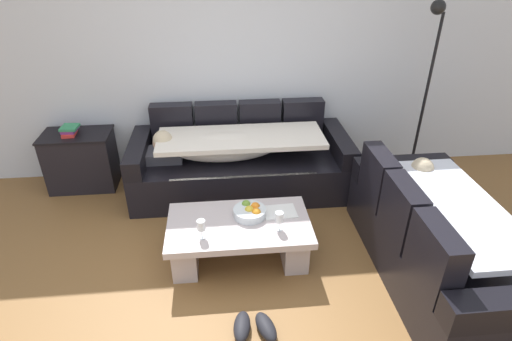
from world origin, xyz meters
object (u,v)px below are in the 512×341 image
(floor_lamp, at_px, (426,84))
(couch_along_wall, at_px, (238,162))
(open_magazine, at_px, (280,212))
(book_stack_on_cabinet, at_px, (70,130))
(coffee_table, at_px, (239,236))
(fruit_bowl, at_px, (250,211))
(side_cabinet, at_px, (81,160))
(wine_glass_near_left, at_px, (201,226))
(pair_of_shoes, at_px, (254,327))
(couch_near_window, at_px, (438,240))
(wine_glass_near_right, at_px, (279,218))

(floor_lamp, bearing_deg, couch_along_wall, -177.79)
(open_magazine, relative_size, book_stack_on_cabinet, 1.24)
(open_magazine, height_order, book_stack_on_cabinet, book_stack_on_cabinet)
(coffee_table, height_order, fruit_bowl, fruit_bowl)
(side_cabinet, bearing_deg, book_stack_on_cabinet, -174.99)
(wine_glass_near_left, bearing_deg, pair_of_shoes, -60.31)
(couch_near_window, xyz_separation_m, side_cabinet, (-3.23, 1.70, -0.01))
(pair_of_shoes, bearing_deg, couch_along_wall, 89.81)
(wine_glass_near_right, xyz_separation_m, book_stack_on_cabinet, (-2.01, 1.49, 0.19))
(open_magazine, height_order, pair_of_shoes, open_magazine)
(couch_along_wall, bearing_deg, fruit_bowl, -87.52)
(fruit_bowl, relative_size, open_magazine, 1.00)
(couch_along_wall, xyz_separation_m, open_magazine, (0.31, -1.03, 0.05))
(couch_near_window, relative_size, floor_lamp, 0.97)
(pair_of_shoes, bearing_deg, open_magazine, 70.92)
(fruit_bowl, bearing_deg, open_magazine, 4.70)
(floor_lamp, xyz_separation_m, pair_of_shoes, (-2.00, -2.01, -1.07))
(couch_near_window, xyz_separation_m, floor_lamp, (0.47, 1.55, 0.78))
(side_cabinet, bearing_deg, fruit_bowl, -36.17)
(wine_glass_near_left, xyz_separation_m, wine_glass_near_right, (0.62, 0.05, 0.00))
(wine_glass_near_right, height_order, book_stack_on_cabinet, book_stack_on_cabinet)
(wine_glass_near_right, relative_size, floor_lamp, 0.09)
(couch_near_window, distance_m, book_stack_on_cabinet, 3.71)
(fruit_bowl, bearing_deg, side_cabinet, 143.83)
(couch_near_window, relative_size, wine_glass_near_left, 11.45)
(wine_glass_near_left, height_order, wine_glass_near_right, same)
(fruit_bowl, distance_m, book_stack_on_cabinet, 2.22)
(coffee_table, bearing_deg, wine_glass_near_left, -150.73)
(side_cabinet, bearing_deg, couch_near_window, -27.72)
(fruit_bowl, xyz_separation_m, book_stack_on_cabinet, (-1.80, 1.28, 0.27))
(couch_along_wall, distance_m, pair_of_shoes, 1.96)
(fruit_bowl, height_order, open_magazine, fruit_bowl)
(side_cabinet, xyz_separation_m, pair_of_shoes, (1.70, -2.16, -0.28))
(couch_near_window, distance_m, coffee_table, 1.62)
(coffee_table, relative_size, fruit_bowl, 4.29)
(coffee_table, distance_m, fruit_bowl, 0.23)
(open_magazine, bearing_deg, pair_of_shoes, -112.07)
(pair_of_shoes, bearing_deg, couch_near_window, 16.79)
(fruit_bowl, bearing_deg, floor_lamp, 30.14)
(couch_along_wall, xyz_separation_m, book_stack_on_cabinet, (-1.75, 0.22, 0.36))
(couch_along_wall, relative_size, side_cabinet, 3.20)
(coffee_table, height_order, wine_glass_near_right, wine_glass_near_right)
(couch_near_window, relative_size, side_cabinet, 2.64)
(wine_glass_near_left, relative_size, book_stack_on_cabinet, 0.74)
(book_stack_on_cabinet, height_order, pair_of_shoes, book_stack_on_cabinet)
(coffee_table, relative_size, side_cabinet, 1.67)
(wine_glass_near_right, distance_m, side_cabinet, 2.48)
(floor_lamp, bearing_deg, pair_of_shoes, -134.84)
(pair_of_shoes, bearing_deg, wine_glass_near_right, 68.04)
(floor_lamp, bearing_deg, open_magazine, -146.69)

